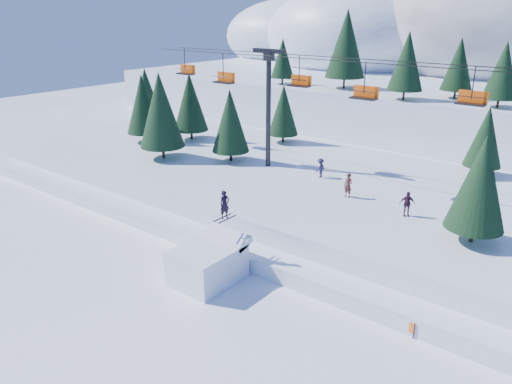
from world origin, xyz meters
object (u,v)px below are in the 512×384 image
Objects in this scene: jump_kicker at (209,262)px; banner_near at (392,317)px; banner_far at (391,313)px; chairlift at (371,102)px.

jump_kicker is 2.00× the size of banner_near.
banner_near and banner_far have the same top height.
jump_kicker is 0.12× the size of chairlift.
chairlift reaches higher than banner_near.
chairlift is at bearing 122.55° from banner_far.
chairlift is at bearing 122.61° from banner_near.
chairlift is at bearing 79.66° from jump_kicker.
banner_near is 0.30m from banner_far.
banner_far is at bearing 14.28° from jump_kicker.
jump_kicker is at bearing -167.17° from banner_near.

